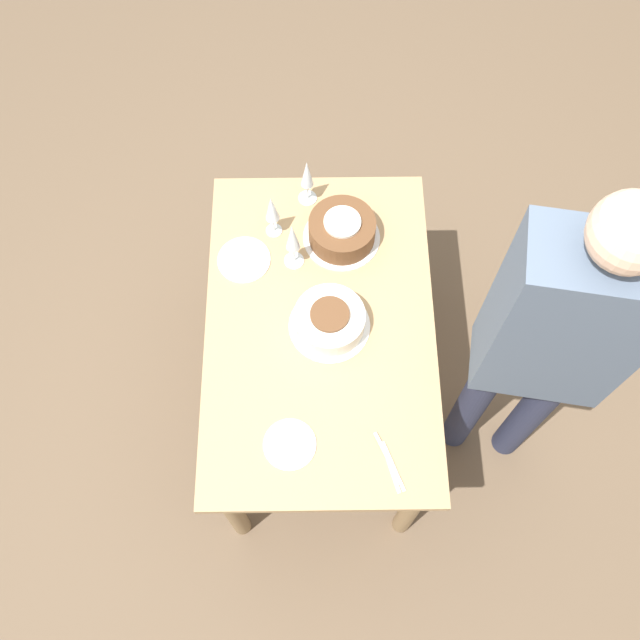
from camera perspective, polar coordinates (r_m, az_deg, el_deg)
The scene contains 11 objects.
ground_plane at distance 3.17m, azimuth 0.00°, elevation -6.16°, with size 12.00×12.00×0.00m, color brown.
dining_table at distance 2.59m, azimuth 0.00°, elevation -1.74°, with size 1.25×0.80×0.75m.
cake_center_white at distance 2.43m, azimuth 0.78°, elevation -0.06°, with size 0.28×0.28×0.10m.
cake_front_chocolate at distance 2.59m, azimuth 1.77°, elevation 7.18°, with size 0.28×0.28×0.11m.
wine_glass_near at distance 2.54m, azimuth -3.87°, elevation 8.81°, with size 0.06×0.06×0.21m.
wine_glass_far at distance 2.46m, azimuth -2.20°, elevation 6.50°, with size 0.07×0.07×0.23m.
wine_glass_extra at distance 2.62m, azimuth -1.04°, elevation 11.47°, with size 0.07×0.07×0.22m.
dessert_plate_left at distance 2.32m, azimuth -2.44°, elevation -9.91°, with size 0.17×0.17×0.01m.
dessert_plate_right at distance 2.60m, azimuth -6.10°, elevation 4.82°, with size 0.19×0.19×0.01m.
fork_pile at distance 2.32m, azimuth 5.64°, elevation -11.33°, with size 0.20×0.10×0.01m.
person_cutting at distance 2.21m, azimuth 18.02°, elevation -1.51°, with size 0.29×0.43×1.75m.
Camera 1 is at (-1.02, 0.01, 3.00)m, focal length 40.00 mm.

